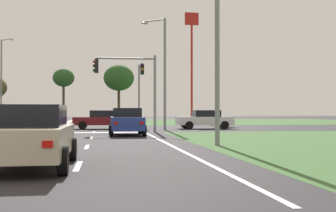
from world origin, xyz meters
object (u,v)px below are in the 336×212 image
fastfood_pole_sign (192,44)px  car_navy_sixth (59,116)px  car_beige_second (30,136)px  car_white_fifth (205,119)px  street_lamp_second (163,67)px  traffic_signal_near_right (132,79)px  street_lamp_third (2,76)px  traffic_signal_far_right (140,84)px  street_lamp_near (214,7)px  treeline_third (64,78)px  treeline_fourth (119,78)px  car_blue_third (127,121)px  car_maroon_fourth (101,119)px  car_red_seventh (14,119)px

fastfood_pole_sign → car_navy_sixth: bearing=152.9°
car_beige_second → fastfood_pole_sign: 47.14m
car_beige_second → car_white_fifth: size_ratio=1.01×
car_navy_sixth → street_lamp_second: size_ratio=0.53×
traffic_signal_near_right → street_lamp_third: size_ratio=0.49×
car_beige_second → street_lamp_second: size_ratio=0.53×
street_lamp_second → street_lamp_third: 30.27m
traffic_signal_far_right → fastfood_pole_sign: bearing=60.7°
traffic_signal_far_right → traffic_signal_near_right: traffic_signal_far_right is taller
street_lamp_near → treeline_third: bearing=101.8°
street_lamp_near → car_beige_second: bearing=-135.3°
car_white_fifth → traffic_signal_far_right: 9.07m
fastfood_pole_sign → car_white_fifth: bearing=-98.8°
treeline_fourth → car_blue_third: bearing=-91.4°
car_maroon_fourth → street_lamp_second: (4.65, -2.31, 4.01)m
car_beige_second → car_red_seventh: (-4.82, 22.77, 0.02)m
street_lamp_second → treeline_fourth: (-1.98, 37.69, 2.05)m
street_lamp_second → traffic_signal_near_right: bearing=-127.5°
car_maroon_fourth → car_red_seventh: size_ratio=0.96×
street_lamp_second → car_maroon_fourth: bearing=153.7°
traffic_signal_near_right → treeline_fourth: 41.18m
car_white_fifth → street_lamp_third: street_lamp_third is taller
treeline_third → street_lamp_near: bearing=-78.2°
car_blue_third → car_navy_sixth: size_ratio=0.98×
car_white_fifth → car_navy_sixth: (-14.46, 30.31, 0.03)m
treeline_third → street_lamp_third: bearing=-126.1°
car_blue_third → street_lamp_third: 35.32m
car_navy_sixth → street_lamp_third: bearing=47.2°
car_blue_third → treeline_fourth: (1.13, 44.79, 6.01)m
fastfood_pole_sign → treeline_third: size_ratio=1.82×
fastfood_pole_sign → treeline_third: fastfood_pole_sign is taller
street_lamp_third → street_lamp_second: bearing=-55.3°
car_red_seventh → traffic_signal_near_right: bearing=62.0°
traffic_signal_far_right → traffic_signal_near_right: bearing=-97.6°
car_red_seventh → traffic_signal_far_right: 12.89m
car_white_fifth → treeline_fourth: treeline_fourth is taller
traffic_signal_far_right → street_lamp_near: (0.99, -23.95, 1.59)m
car_blue_third → treeline_fourth: treeline_fourth is taller
street_lamp_near → treeline_fourth: (-1.97, 53.11, 1.17)m
street_lamp_second → treeline_fourth: bearing=93.0°
car_maroon_fourth → street_lamp_near: street_lamp_near is taller
car_white_fifth → traffic_signal_far_right: traffic_signal_far_right is taller
car_navy_sixth → street_lamp_second: 33.79m
car_white_fifth → fastfood_pole_sign: 23.45m
car_white_fifth → car_red_seventh: (-14.71, -0.30, 0.04)m
street_lamp_near → car_blue_third: bearing=110.5°
car_beige_second → car_navy_sixth: bearing=94.9°
car_maroon_fourth → traffic_signal_near_right: (2.08, -5.66, 2.83)m
treeline_third → car_red_seventh: bearing=-91.2°
car_blue_third → street_lamp_second: street_lamp_second is taller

